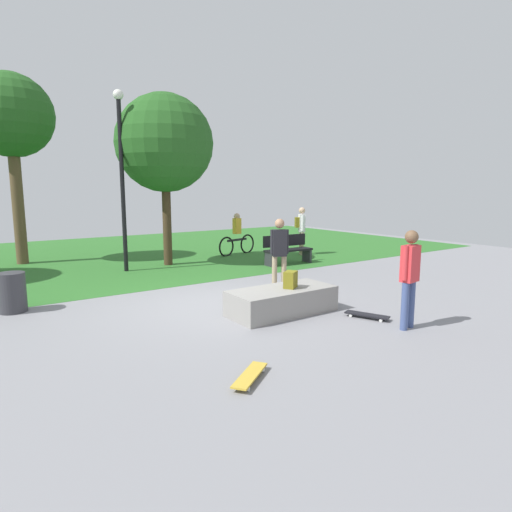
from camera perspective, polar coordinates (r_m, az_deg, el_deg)
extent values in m
plane|color=gray|center=(8.99, -5.82, -6.27)|extent=(28.00, 28.00, 0.00)
cube|color=#2D6B28|center=(16.25, -19.49, 0.08)|extent=(26.60, 12.16, 0.01)
cube|color=gray|center=(8.22, 3.44, -5.95)|extent=(2.06, 0.93, 0.48)
cube|color=olive|center=(8.18, 4.60, -3.14)|extent=(0.34, 0.32, 0.32)
cylinder|color=#3F5184|center=(7.81, 19.86, -6.00)|extent=(0.12, 0.12, 0.81)
cylinder|color=#3F5184|center=(7.62, 19.10, -6.32)|extent=(0.12, 0.12, 0.81)
cube|color=red|center=(7.57, 19.76, -0.95)|extent=(0.35, 0.25, 0.61)
cylinder|color=red|center=(7.72, 20.34, -0.61)|extent=(0.09, 0.09, 0.56)
cylinder|color=red|center=(7.42, 19.17, -0.92)|extent=(0.09, 0.09, 0.56)
sphere|color=brown|center=(7.51, 19.94, 2.40)|extent=(0.22, 0.22, 0.22)
cylinder|color=tan|center=(9.95, 2.47, -2.34)|extent=(0.12, 0.12, 0.81)
cylinder|color=tan|center=(10.00, 3.71, -2.30)|extent=(0.12, 0.12, 0.81)
cube|color=black|center=(9.86, 3.13, 1.74)|extent=(0.38, 0.32, 0.61)
cylinder|color=black|center=(9.83, 2.16, 1.87)|extent=(0.09, 0.09, 0.56)
cylinder|color=black|center=(9.90, 4.09, 1.90)|extent=(0.09, 0.09, 0.56)
sphere|color=#9E7556|center=(9.82, 3.15, 4.32)|extent=(0.22, 0.22, 0.22)
cube|color=black|center=(8.18, 14.49, -7.55)|extent=(0.50, 0.81, 0.02)
cylinder|color=silver|center=(8.19, 16.53, -7.91)|extent=(0.05, 0.06, 0.06)
cylinder|color=silver|center=(8.04, 16.22, -8.20)|extent=(0.05, 0.06, 0.06)
cylinder|color=silver|center=(8.35, 12.81, -7.44)|extent=(0.05, 0.06, 0.06)
cylinder|color=silver|center=(8.20, 12.43, -7.71)|extent=(0.05, 0.06, 0.06)
cube|color=gold|center=(5.51, -0.82, -15.49)|extent=(0.76, 0.63, 0.02)
cylinder|color=silver|center=(5.26, -1.05, -17.20)|extent=(0.06, 0.06, 0.06)
cylinder|color=silver|center=(5.31, -2.74, -16.93)|extent=(0.06, 0.06, 0.06)
cylinder|color=silver|center=(5.74, 0.95, -14.88)|extent=(0.06, 0.06, 0.06)
cylinder|color=silver|center=(5.79, -0.61, -14.67)|extent=(0.06, 0.06, 0.06)
cube|color=black|center=(13.50, 4.34, 0.79)|extent=(1.62, 0.52, 0.06)
cube|color=black|center=(13.64, 3.81, 2.06)|extent=(1.60, 0.14, 0.36)
cube|color=#2D2D33|center=(13.98, 6.76, 0.10)|extent=(0.10, 0.40, 0.45)
cube|color=#2D2D33|center=(13.12, 1.73, -0.42)|extent=(0.10, 0.40, 0.45)
cylinder|color=brown|center=(15.36, -29.01, 6.11)|extent=(0.35, 0.35, 3.80)
sphere|color=#23561E|center=(15.51, -29.77, 15.92)|extent=(2.51, 2.51, 2.51)
cylinder|color=#42301E|center=(13.55, -11.72, 4.75)|extent=(0.26, 0.26, 2.83)
sphere|color=#23561E|center=(13.59, -12.03, 14.42)|extent=(2.92, 2.92, 2.92)
cylinder|color=black|center=(12.75, -17.27, 8.64)|extent=(0.12, 0.12, 4.75)
sphere|color=silver|center=(13.00, -17.80, 19.70)|extent=(0.28, 0.28, 0.28)
cylinder|color=#333338|center=(9.47, -29.61, -4.23)|extent=(0.50, 0.50, 0.77)
cylinder|color=tan|center=(15.63, 5.97, 1.73)|extent=(0.12, 0.12, 0.83)
cylinder|color=tan|center=(15.42, 6.12, 1.63)|extent=(0.12, 0.12, 0.83)
cube|color=white|center=(15.45, 6.09, 4.35)|extent=(0.33, 0.38, 0.62)
cylinder|color=white|center=(15.62, 5.97, 4.49)|extent=(0.09, 0.09, 0.57)
cylinder|color=white|center=(15.29, 6.21, 4.39)|extent=(0.09, 0.09, 0.57)
sphere|color=tan|center=(15.43, 6.12, 6.02)|extent=(0.22, 0.22, 0.22)
cube|color=olive|center=(15.42, 5.51, 4.46)|extent=(0.27, 0.31, 0.36)
torus|color=black|center=(15.17, -3.95, 1.22)|extent=(0.71, 0.24, 0.72)
torus|color=black|center=(15.96, -1.16, 1.62)|extent=(0.71, 0.24, 0.72)
cube|color=black|center=(15.54, -2.53, 2.16)|extent=(0.97, 0.28, 0.08)
cube|color=gold|center=(15.49, -2.54, 4.00)|extent=(0.32, 0.24, 0.56)
sphere|color=tan|center=(15.46, -2.55, 5.29)|extent=(0.22, 0.22, 0.22)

